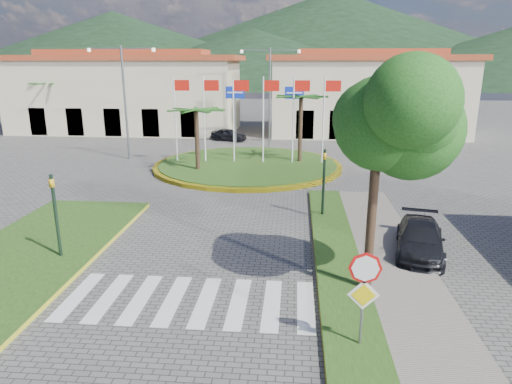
# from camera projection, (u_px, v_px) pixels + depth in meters

# --- Properties ---
(sidewalk_right) EXTENTS (4.00, 28.00, 0.15)m
(sidewalk_right) POSITION_uv_depth(u_px,v_px,m) (404.00, 349.00, 11.32)
(sidewalk_right) COLOR gray
(sidewalk_right) RESTS_ON ground
(verge_right) EXTENTS (1.60, 28.00, 0.18)m
(verge_right) POSITION_uv_depth(u_px,v_px,m) (355.00, 346.00, 11.42)
(verge_right) COLOR #204112
(verge_right) RESTS_ON ground
(median_left) EXTENTS (5.00, 14.00, 0.18)m
(median_left) POSITION_uv_depth(u_px,v_px,m) (19.00, 262.00, 16.19)
(median_left) COLOR #204112
(median_left) RESTS_ON ground
(crosswalk) EXTENTS (8.00, 3.00, 0.01)m
(crosswalk) POSITION_uv_depth(u_px,v_px,m) (186.00, 300.00, 13.76)
(crosswalk) COLOR silver
(crosswalk) RESTS_ON ground
(roundabout_island) EXTENTS (12.70, 12.70, 6.00)m
(roundabout_island) POSITION_uv_depth(u_px,v_px,m) (248.00, 165.00, 30.94)
(roundabout_island) COLOR yellow
(roundabout_island) RESTS_ON ground
(stop_sign) EXTENTS (0.80, 0.11, 2.65)m
(stop_sign) POSITION_uv_depth(u_px,v_px,m) (364.00, 286.00, 10.91)
(stop_sign) COLOR slate
(stop_sign) RESTS_ON ground
(deciduous_tree) EXTENTS (3.60, 3.60, 6.80)m
(deciduous_tree) POSITION_uv_depth(u_px,v_px,m) (378.00, 127.00, 12.83)
(deciduous_tree) COLOR black
(deciduous_tree) RESTS_ON ground
(traffic_light_left) EXTENTS (0.15, 0.18, 3.20)m
(traffic_light_left) POSITION_uv_depth(u_px,v_px,m) (55.00, 209.00, 16.05)
(traffic_light_left) COLOR black
(traffic_light_left) RESTS_ON ground
(traffic_light_right) EXTENTS (0.15, 0.18, 3.20)m
(traffic_light_right) POSITION_uv_depth(u_px,v_px,m) (324.00, 177.00, 20.51)
(traffic_light_right) COLOR black
(traffic_light_right) RESTS_ON ground
(traffic_light_far) EXTENTS (0.18, 0.15, 3.20)m
(traffic_light_far) POSITION_uv_depth(u_px,v_px,m) (361.00, 132.00, 33.62)
(traffic_light_far) COLOR black
(traffic_light_far) RESTS_ON ground
(direction_sign_west) EXTENTS (1.60, 0.14, 5.20)m
(direction_sign_west) POSITION_uv_depth(u_px,v_px,m) (235.00, 103.00, 38.77)
(direction_sign_west) COLOR slate
(direction_sign_west) RESTS_ON ground
(direction_sign_east) EXTENTS (1.60, 0.14, 5.20)m
(direction_sign_east) POSITION_uv_depth(u_px,v_px,m) (294.00, 103.00, 38.35)
(direction_sign_east) COLOR slate
(direction_sign_east) RESTS_ON ground
(street_lamp_centre) EXTENTS (4.80, 0.16, 8.00)m
(street_lamp_centre) POSITION_uv_depth(u_px,v_px,m) (270.00, 92.00, 37.32)
(street_lamp_centre) COLOR slate
(street_lamp_centre) RESTS_ON ground
(street_lamp_west) EXTENTS (4.80, 0.16, 8.00)m
(street_lamp_west) POSITION_uv_depth(u_px,v_px,m) (125.00, 97.00, 32.41)
(street_lamp_west) COLOR slate
(street_lamp_west) RESTS_ON ground
(building_left) EXTENTS (23.32, 9.54, 8.05)m
(building_left) POSITION_uv_depth(u_px,v_px,m) (127.00, 92.00, 46.40)
(building_left) COLOR beige
(building_left) RESTS_ON ground
(building_right) EXTENTS (19.08, 9.54, 8.05)m
(building_right) POSITION_uv_depth(u_px,v_px,m) (367.00, 94.00, 44.40)
(building_right) COLOR beige
(building_right) RESTS_ON ground
(hill_far_west) EXTENTS (140.00, 140.00, 22.00)m
(hill_far_west) POSITION_uv_depth(u_px,v_px,m) (115.00, 48.00, 145.50)
(hill_far_west) COLOR black
(hill_far_west) RESTS_ON ground
(hill_far_mid) EXTENTS (180.00, 180.00, 30.00)m
(hill_far_mid) POSITION_uv_depth(u_px,v_px,m) (332.00, 37.00, 157.71)
(hill_far_mid) COLOR black
(hill_far_mid) RESTS_ON ground
(hill_near_back) EXTENTS (110.00, 110.00, 16.00)m
(hill_near_back) POSITION_uv_depth(u_px,v_px,m) (252.00, 57.00, 133.00)
(hill_near_back) COLOR black
(hill_near_back) RESTS_ON ground
(white_van) EXTENTS (4.96, 3.25, 1.27)m
(white_van) POSITION_uv_depth(u_px,v_px,m) (179.00, 127.00, 45.55)
(white_van) COLOR silver
(white_van) RESTS_ON ground
(car_dark_a) EXTENTS (3.49, 2.31, 1.10)m
(car_dark_a) POSITION_uv_depth(u_px,v_px,m) (229.00, 135.00, 41.22)
(car_dark_a) COLOR black
(car_dark_a) RESTS_ON ground
(car_dark_b) EXTENTS (3.81, 2.42, 1.18)m
(car_dark_b) POSITION_uv_depth(u_px,v_px,m) (362.00, 130.00, 43.96)
(car_dark_b) COLOR black
(car_dark_b) RESTS_ON ground
(car_side_right) EXTENTS (2.53, 4.38, 1.19)m
(car_side_right) POSITION_uv_depth(u_px,v_px,m) (420.00, 239.00, 16.95)
(car_side_right) COLOR black
(car_side_right) RESTS_ON ground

